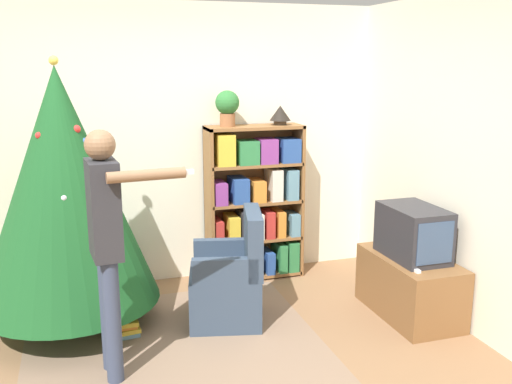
% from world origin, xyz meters
% --- Properties ---
extents(ground_plane, '(14.00, 14.00, 0.00)m').
position_xyz_m(ground_plane, '(0.00, 0.00, 0.00)').
color(ground_plane, '#846042').
extents(wall_back, '(8.00, 0.10, 2.60)m').
position_xyz_m(wall_back, '(0.00, 1.91, 1.30)').
color(wall_back, silver).
rests_on(wall_back, ground_plane).
extents(wall_right, '(0.10, 8.00, 2.60)m').
position_xyz_m(wall_right, '(2.05, 0.00, 1.30)').
color(wall_right, silver).
rests_on(wall_right, ground_plane).
extents(area_rug, '(2.16, 1.93, 0.01)m').
position_xyz_m(area_rug, '(-0.23, 0.51, 0.00)').
color(area_rug, '#7F6651').
rests_on(area_rug, ground_plane).
extents(bookshelf, '(0.92, 0.32, 1.48)m').
position_xyz_m(bookshelf, '(0.76, 1.67, 0.73)').
color(bookshelf, brown).
rests_on(bookshelf, ground_plane).
extents(tv_stand, '(0.51, 0.94, 0.50)m').
position_xyz_m(tv_stand, '(1.72, 0.44, 0.25)').
color(tv_stand, brown).
rests_on(tv_stand, ground_plane).
extents(television, '(0.38, 0.60, 0.42)m').
position_xyz_m(television, '(1.72, 0.44, 0.72)').
color(television, '#28282D').
rests_on(television, tv_stand).
extents(game_remote, '(0.04, 0.12, 0.02)m').
position_xyz_m(game_remote, '(1.57, 0.16, 0.52)').
color(game_remote, white).
rests_on(game_remote, tv_stand).
extents(christmas_tree, '(1.39, 1.39, 2.11)m').
position_xyz_m(christmas_tree, '(-0.95, 1.08, 1.13)').
color(christmas_tree, '#4C3323').
rests_on(christmas_tree, ground_plane).
extents(armchair, '(0.68, 0.68, 0.92)m').
position_xyz_m(armchair, '(0.28, 0.78, 0.32)').
color(armchair, '#334256').
rests_on(armchair, ground_plane).
extents(standing_person, '(0.66, 0.47, 1.66)m').
position_xyz_m(standing_person, '(-0.68, 0.23, 0.99)').
color(standing_person, '#38425B').
rests_on(standing_person, ground_plane).
extents(potted_plant, '(0.22, 0.22, 0.33)m').
position_xyz_m(potted_plant, '(0.50, 1.68, 1.68)').
color(potted_plant, '#935B38').
rests_on(potted_plant, bookshelf).
extents(table_lamp, '(0.20, 0.20, 0.18)m').
position_xyz_m(table_lamp, '(1.02, 1.68, 1.59)').
color(table_lamp, '#473828').
rests_on(table_lamp, bookshelf).
extents(book_pile_near_tree, '(0.18, 0.16, 0.13)m').
position_xyz_m(book_pile_near_tree, '(-0.55, 0.76, 0.06)').
color(book_pile_near_tree, '#5B899E').
rests_on(book_pile_near_tree, ground_plane).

